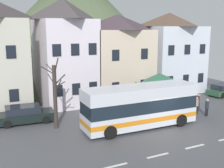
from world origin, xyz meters
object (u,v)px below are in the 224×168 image
Objects in this scene: pedestrian_02 at (198,102)px; parked_car_00 at (25,114)px; public_bench at (167,96)px; townhouse_01 at (64,51)px; parked_car_01 at (224,90)px; townhouse_03 at (168,52)px; parked_car_02 at (162,98)px; transit_bus at (140,107)px; townhouse_02 at (118,57)px; hilltop_castle at (74,18)px; bus_shelter at (159,79)px; bare_tree_01 at (55,95)px; pedestrian_00 at (197,104)px; pedestrian_01 at (207,106)px.

parked_car_00 is at bearing 165.62° from pedestrian_02.
townhouse_01 is at bearing 156.77° from public_bench.
parked_car_01 reaches higher than public_bench.
public_bench is at bearing -127.50° from townhouse_03.
public_bench is (1.41, 1.11, -0.22)m from parked_car_02.
townhouse_02 is at bearing 74.36° from transit_bus.
pedestrian_02 is at bearing -41.47° from townhouse_01.
townhouse_02 is 2.08× the size of parked_car_01.
townhouse_01 is 5.99m from townhouse_02.
hilltop_castle is 27.42m from transit_bus.
bus_shelter reaches higher than parked_car_00.
townhouse_03 reaches higher than parked_car_00.
bare_tree_01 reaches higher than bus_shelter.
transit_bus is 1.98× the size of parked_car_00.
townhouse_02 is (5.91, -0.65, -0.76)m from townhouse_01.
pedestrian_00 is at bearing -83.68° from parked_car_02.
hilltop_castle is (0.68, 16.42, 4.74)m from townhouse_02.
townhouse_01 is 2.97× the size of bus_shelter.
pedestrian_00 is (-8.01, -4.12, 0.26)m from parked_car_01.
pedestrian_01 is (0.39, -0.90, -0.02)m from pedestrian_00.
pedestrian_02 is 1.14× the size of public_bench.
pedestrian_01 reaches higher than parked_car_02.
hilltop_castle is at bearing 98.24° from pedestrian_02.
townhouse_01 reaches higher than bus_shelter.
townhouse_03 is at bearing 120.06° from parked_car_01.
bus_shelter reaches higher than public_bench.
townhouse_01 is 11.24m from parked_car_02.
townhouse_03 reaches higher than pedestrian_00.
parked_car_02 is at bearing 41.90° from transit_bus.
transit_bus reaches higher than public_bench.
pedestrian_01 is (1.16, -5.07, 0.21)m from parked_car_02.
townhouse_02 reaches higher than pedestrian_02.
transit_bus is 15.35m from parked_car_01.
townhouse_01 is 18.87m from parked_car_01.
parked_car_02 is (2.07, -21.20, -8.66)m from hilltop_castle.
hilltop_castle is at bearing 65.31° from parked_car_00.
bus_shelter is (7.58, -6.27, -2.45)m from townhouse_01.
hilltop_castle reaches higher than transit_bus.
pedestrian_00 is 0.98m from pedestrian_01.
bare_tree_01 is at bearing -166.40° from public_bench.
bare_tree_01 is (-13.27, 1.48, 1.81)m from pedestrian_02.
pedestrian_02 is at bearing 76.68° from pedestrian_01.
transit_bus reaches higher than parked_car_00.
pedestrian_01 is at bearing -15.51° from parked_car_00.
parked_car_00 is 3.69m from bare_tree_01.
townhouse_03 is 8.72m from bus_shelter.
transit_bus is at bearing -135.51° from townhouse_03.
parked_car_01 is (22.50, -0.40, -0.05)m from parked_car_00.
townhouse_03 is at bearing 67.61° from pedestrian_00.
bare_tree_01 is at bearing -46.41° from parked_car_00.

